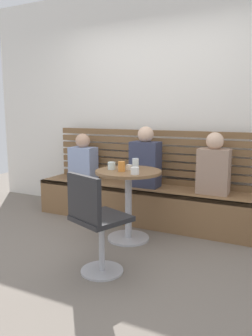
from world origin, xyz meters
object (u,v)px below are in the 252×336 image
object	(u,v)px
booth_bench	(141,203)
cup_ceramic_white	(135,171)
person_child_middle	(214,167)
cup_water_clear	(135,164)
cup_espresso_small	(129,167)
cup_glass_short	(112,166)
white_chair	(95,220)
person_adult	(145,160)
person_child_left	(83,159)
cafe_table	(128,191)
cup_tumbler_orange	(122,166)

from	to	relation	value
booth_bench	cup_ceramic_white	world-z (taller)	cup_ceramic_white
person_child_middle	cup_water_clear	world-z (taller)	person_child_middle
cup_espresso_small	cup_glass_short	world-z (taller)	cup_glass_short
white_chair	person_adult	distance (m)	1.45
booth_bench	person_child_middle	distance (m)	1.00
cup_glass_short	person_child_middle	bearing A→B (deg)	35.82
person_child_left	cup_ceramic_white	xyz separation A→B (m)	(1.13, -0.81, 0.07)
booth_bench	cafe_table	bearing A→B (deg)	-78.69
cup_ceramic_white	cup_tumbler_orange	bearing A→B (deg)	154.31
cup_ceramic_white	white_chair	bearing A→B (deg)	-95.29
cup_glass_short	cup_water_clear	distance (m)	0.26
cup_glass_short	booth_bench	bearing A→B (deg)	85.01
person_adult	cup_tumbler_orange	distance (m)	0.69
person_child_left	cup_ceramic_white	distance (m)	1.39
person_child_middle	cup_espresso_small	bearing A→B (deg)	-141.24
cup_ceramic_white	cup_glass_short	bearing A→B (deg)	157.40
cup_espresso_small	person_child_left	bearing A→B (deg)	148.00
cafe_table	person_child_middle	size ratio (longest dim) A/B	1.09
cup_espresso_small	cup_water_clear	bearing A→B (deg)	73.90
cafe_table	person_child_middle	xyz separation A→B (m)	(0.74, 0.62, 0.22)
cafe_table	person_adult	xyz separation A→B (m)	(-0.07, 0.60, 0.24)
cup_tumbler_orange	cup_water_clear	bearing A→B (deg)	73.81
person_child_middle	cup_espresso_small	size ratio (longest dim) A/B	12.08
booth_bench	cup_water_clear	distance (m)	0.76
person_adult	cup_tumbler_orange	xyz separation A→B (m)	(0.03, -0.69, 0.03)
booth_bench	cup_tumbler_orange	xyz separation A→B (m)	(0.08, -0.69, 0.57)
person_child_left	cup_glass_short	bearing A→B (deg)	-39.94
cafe_table	cup_espresso_small	bearing A→B (deg)	101.46
cup_ceramic_white	cup_water_clear	xyz separation A→B (m)	(-0.13, 0.30, 0.02)
cafe_table	person_child_left	size ratio (longest dim) A/B	1.21
booth_bench	cafe_table	size ratio (longest dim) A/B	3.65
person_adult	cup_espresso_small	world-z (taller)	person_adult
person_adult	person_child_left	bearing A→B (deg)	177.95
person_child_left	cup_water_clear	xyz separation A→B (m)	(1.00, -0.51, 0.09)
person_adult	person_child_middle	bearing A→B (deg)	1.34
cup_glass_short	person_child_left	bearing A→B (deg)	140.06
cafe_table	cup_tumbler_orange	world-z (taller)	cup_tumbler_orange
cup_ceramic_white	person_child_left	bearing A→B (deg)	144.45
booth_bench	white_chair	xyz separation A→B (m)	(0.22, -1.41, 0.24)
cup_water_clear	booth_bench	bearing A→B (deg)	106.60
white_chair	person_child_middle	size ratio (longest dim) A/B	1.26
cup_glass_short	cup_espresso_small	bearing A→B (deg)	20.35
cafe_table	cup_ceramic_white	bearing A→B (deg)	-48.50
person_child_middle	cup_ceramic_white	bearing A→B (deg)	-126.18
white_chair	person_child_left	size ratio (longest dim) A/B	1.39
cup_ceramic_white	cup_espresso_small	distance (m)	0.26
person_adult	person_child_left	world-z (taller)	person_adult
white_chair	cup_tumbler_orange	xyz separation A→B (m)	(-0.13, 0.73, 0.33)
white_chair	cup_water_clear	size ratio (longest dim) A/B	7.73
cafe_table	cup_espresso_small	world-z (taller)	cup_espresso_small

